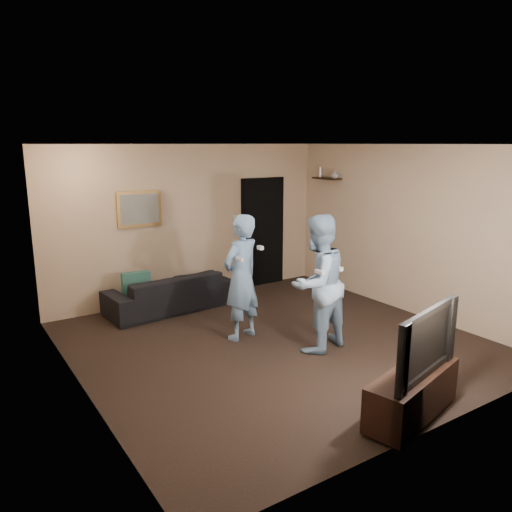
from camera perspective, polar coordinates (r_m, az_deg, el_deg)
ground at (r=6.80m, az=2.25°, el=-9.85°), size 5.00×5.00×0.00m
ceiling at (r=6.27m, az=2.46°, el=12.64°), size 5.00×5.00×0.04m
wall_back at (r=8.53m, az=-7.47°, el=3.82°), size 5.00×0.04×2.60m
wall_front at (r=4.67m, az=20.51°, el=-4.40°), size 5.00×0.04×2.60m
wall_left at (r=5.39m, az=-19.85°, el=-2.11°), size 0.04×5.00×2.60m
wall_right at (r=8.10m, az=16.93°, el=2.89°), size 0.04×5.00×2.60m
sofa at (r=8.10m, az=-9.87°, el=-4.07°), size 2.06×0.93×0.58m
throw_pillow at (r=7.86m, az=-13.52°, el=-3.33°), size 0.44×0.18×0.43m
painting_frame at (r=8.12m, az=-13.19°, el=5.28°), size 0.72×0.05×0.57m
painting_canvas at (r=8.10m, az=-13.13°, el=5.26°), size 0.62×0.01×0.47m
doorway at (r=9.27m, az=0.76°, el=2.76°), size 0.90×0.06×2.00m
light_switch at (r=8.91m, az=-2.46°, el=4.29°), size 0.08×0.02×0.12m
wall_shelf at (r=9.19m, az=8.08°, el=8.77°), size 0.20×0.60×0.03m
shelf_vase at (r=9.02m, az=9.04°, el=9.21°), size 0.16×0.16×0.14m
shelf_figurine at (r=9.32m, az=7.36°, el=9.49°), size 0.06×0.06×0.18m
tv_console at (r=5.22m, az=17.43°, el=-14.79°), size 1.30×0.70×0.44m
television at (r=4.99m, az=17.86°, el=-9.11°), size 1.16×0.44×0.67m
wii_player_left at (r=6.69m, az=-1.70°, el=-2.47°), size 0.72×0.58×1.71m
wii_player_right at (r=6.36m, az=7.03°, el=-3.15°), size 0.96×0.81×1.76m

